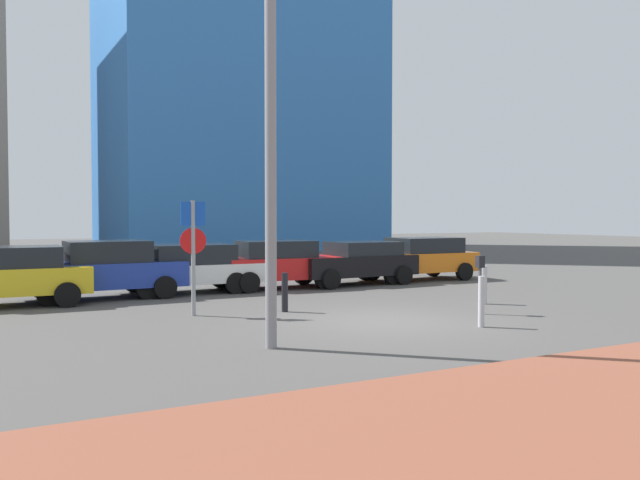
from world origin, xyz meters
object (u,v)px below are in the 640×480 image
object	(u,v)px
parked_car_black	(355,262)
traffic_bollard_far	(285,292)
parking_meter	(480,276)
parked_car_blue	(105,269)
parking_sign_post	(193,244)
traffic_bollard_mid	(484,285)
parked_car_yellow	(11,275)
parked_car_white	(191,267)
traffic_bollard_near	(481,302)
parked_car_red	(273,263)
street_lamp	(271,118)
parked_car_orange	(417,258)

from	to	relation	value
parked_car_black	traffic_bollard_far	size ratio (longest dim) A/B	4.58
parking_meter	parked_car_blue	bearing A→B (deg)	135.58
parking_sign_post	traffic_bollard_mid	bearing A→B (deg)	-12.65
parked_car_yellow	parked_car_white	size ratio (longest dim) A/B	0.91
parking_meter	traffic_bollard_far	world-z (taller)	parking_meter
parked_car_black	traffic_bollard_near	world-z (taller)	parked_car_black
parking_sign_post	traffic_bollard_near	xyz separation A→B (m)	(4.80, -4.33, -1.14)
parked_car_red	parked_car_black	distance (m)	2.98
parked_car_blue	street_lamp	xyz separation A→B (m)	(1.34, -8.44, 3.15)
parked_car_yellow	parked_car_blue	xyz separation A→B (m)	(2.39, 0.42, 0.04)
parked_car_orange	traffic_bollard_mid	size ratio (longest dim) A/B	4.54
traffic_bollard_mid	traffic_bollard_far	world-z (taller)	traffic_bollard_mid
parked_car_white	parked_car_red	bearing A→B (deg)	-2.77
parked_car_blue	street_lamp	bearing A→B (deg)	-80.98
traffic_bollard_mid	parked_car_white	bearing A→B (deg)	134.69
parked_car_red	parked_car_white	bearing A→B (deg)	177.23
parked_car_yellow	traffic_bollard_near	size ratio (longest dim) A/B	3.82
parked_car_yellow	traffic_bollard_near	distance (m)	11.71
traffic_bollard_near	traffic_bollard_far	bearing A→B (deg)	124.66
parked_car_black	street_lamp	bearing A→B (deg)	-129.08
parked_car_white	traffic_bollard_far	world-z (taller)	parked_car_white
parked_car_white	parked_car_red	xyz separation A→B (m)	(2.65, -0.13, 0.03)
parked_car_white	parking_meter	bearing A→B (deg)	-57.39
parked_car_orange	parked_car_black	bearing A→B (deg)	-175.12
parked_car_yellow	parking_meter	xyz separation A→B (m)	(9.66, -6.71, 0.10)
parked_car_blue	traffic_bollard_far	xyz separation A→B (m)	(3.38, -4.64, -0.36)
parked_car_orange	traffic_bollard_near	world-z (taller)	parked_car_orange
parked_car_white	traffic_bollard_mid	world-z (taller)	parked_car_white
parked_car_white	parking_sign_post	bearing A→B (deg)	-106.24
parking_sign_post	parking_meter	world-z (taller)	parking_sign_post
parked_car_white	traffic_bollard_near	xyz separation A→B (m)	(3.51, -8.77, -0.24)
parked_car_white	traffic_bollard_mid	size ratio (longest dim) A/B	4.46
street_lamp	traffic_bollard_far	world-z (taller)	street_lamp
traffic_bollard_near	traffic_bollard_mid	xyz separation A→B (m)	(2.51, 2.68, -0.03)
parked_car_yellow	parked_car_black	bearing A→B (deg)	2.15
parking_sign_post	street_lamp	bearing A→B (deg)	-88.90
traffic_bollard_near	traffic_bollard_far	world-z (taller)	traffic_bollard_near
parked_car_blue	parked_car_black	size ratio (longest dim) A/B	1.03
traffic_bollard_far	traffic_bollard_near	bearing A→B (deg)	-55.34
parked_car_black	traffic_bollard_far	distance (m)	6.66
traffic_bollard_mid	parked_car_orange	bearing A→B (deg)	68.73
parked_car_red	street_lamp	bearing A→B (deg)	-114.27
parked_car_yellow	traffic_bollard_mid	distance (m)	12.23
parking_sign_post	parked_car_white	bearing A→B (deg)	73.76
parked_car_red	parked_car_yellow	bearing A→B (deg)	-175.91
parked_car_white	parked_car_red	distance (m)	2.65
parked_car_white	traffic_bollard_far	distance (m)	4.97
parked_car_blue	parked_car_white	distance (m)	2.57
parked_car_white	traffic_bollard_mid	bearing A→B (deg)	-45.31
parked_car_white	traffic_bollard_near	bearing A→B (deg)	-68.19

